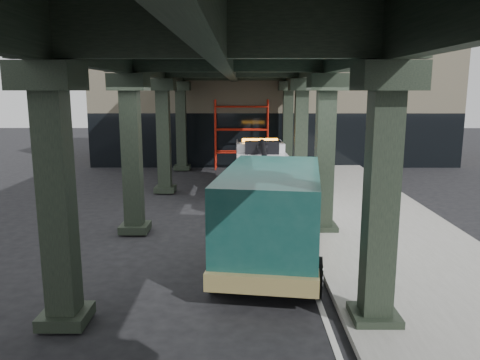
{
  "coord_description": "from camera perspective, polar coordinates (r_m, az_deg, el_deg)",
  "views": [
    {
      "loc": [
        0.03,
        -12.42,
        4.5
      ],
      "look_at": [
        -0.03,
        2.19,
        1.7
      ],
      "focal_mm": 35.0,
      "sensor_mm": 36.0,
      "label": 1
    }
  ],
  "objects": [
    {
      "name": "sidewalk",
      "position": [
        15.73,
        16.84,
        -5.97
      ],
      "size": [
        5.0,
        40.0,
        0.15
      ],
      "primitive_type": "cube",
      "color": "gray",
      "rests_on": "ground"
    },
    {
      "name": "ground",
      "position": [
        13.21,
        0.1,
        -9.07
      ],
      "size": [
        90.0,
        90.0,
        0.0
      ],
      "primitive_type": "plane",
      "color": "black",
      "rests_on": "ground"
    },
    {
      "name": "tow_truck",
      "position": [
        19.83,
        2.72,
        1.29
      ],
      "size": [
        2.45,
        7.66,
        2.49
      ],
      "rotation": [
        0.0,
        0.0,
        0.03
      ],
      "color": "black",
      "rests_on": "ground"
    },
    {
      "name": "scaffolding",
      "position": [
        27.17,
        0.19,
        5.8
      ],
      "size": [
        3.08,
        0.88,
        4.0
      ],
      "color": "red",
      "rests_on": "ground"
    },
    {
      "name": "viaduct",
      "position": [
        14.46,
        -1.51,
        14.65
      ],
      "size": [
        7.4,
        32.0,
        6.4
      ],
      "color": "black",
      "rests_on": "ground"
    },
    {
      "name": "towed_van",
      "position": [
        12.27,
        3.99,
        -3.92
      ],
      "size": [
        3.27,
        6.59,
        2.56
      ],
      "rotation": [
        0.0,
        0.0,
        -0.14
      ],
      "color": "#12413C",
      "rests_on": "ground"
    },
    {
      "name": "building",
      "position": [
        32.48,
        3.78,
        9.94
      ],
      "size": [
        22.0,
        10.0,
        8.0
      ],
      "primitive_type": "cube",
      "color": "#C6B793",
      "rests_on": "ground"
    },
    {
      "name": "lane_stripe",
      "position": [
        15.2,
        6.59,
        -6.43
      ],
      "size": [
        0.12,
        38.0,
        0.01
      ],
      "primitive_type": "cube",
      "color": "silver",
      "rests_on": "ground"
    }
  ]
}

